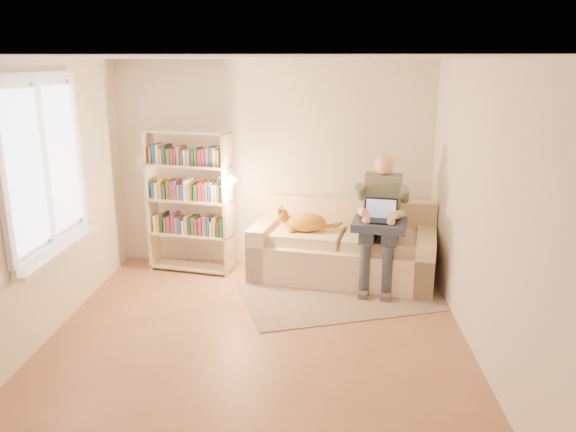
# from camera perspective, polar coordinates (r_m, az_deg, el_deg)

# --- Properties ---
(floor) EXTENTS (4.50, 4.50, 0.00)m
(floor) POSITION_cam_1_polar(r_m,az_deg,el_deg) (5.46, -3.24, -12.64)
(floor) COLOR #8F5E41
(floor) RESTS_ON ground
(ceiling) EXTENTS (4.00, 4.50, 0.02)m
(ceiling) POSITION_cam_1_polar(r_m,az_deg,el_deg) (4.82, -3.72, 15.78)
(ceiling) COLOR white
(ceiling) RESTS_ON wall_back
(wall_left) EXTENTS (0.02, 4.50, 2.60)m
(wall_left) POSITION_cam_1_polar(r_m,az_deg,el_deg) (5.58, -24.30, 0.91)
(wall_left) COLOR silver
(wall_left) RESTS_ON floor
(wall_right) EXTENTS (0.02, 4.50, 2.60)m
(wall_right) POSITION_cam_1_polar(r_m,az_deg,el_deg) (5.15, 19.21, 0.30)
(wall_right) COLOR silver
(wall_right) RESTS_ON floor
(wall_back) EXTENTS (4.00, 0.02, 2.60)m
(wall_back) POSITION_cam_1_polar(r_m,az_deg,el_deg) (7.17, -1.37, 5.25)
(wall_back) COLOR silver
(wall_back) RESTS_ON floor
(wall_front) EXTENTS (4.00, 0.02, 2.60)m
(wall_front) POSITION_cam_1_polar(r_m,az_deg,el_deg) (2.90, -8.72, -10.76)
(wall_front) COLOR silver
(wall_front) RESTS_ON floor
(window) EXTENTS (0.12, 1.52, 1.69)m
(window) POSITION_cam_1_polar(r_m,az_deg,el_deg) (5.72, -23.01, 2.14)
(window) COLOR white
(window) RESTS_ON wall_left
(sofa) EXTENTS (2.32, 1.37, 0.92)m
(sofa) POSITION_cam_1_polar(r_m,az_deg,el_deg) (6.91, 5.64, -3.50)
(sofa) COLOR beige
(sofa) RESTS_ON floor
(person) EXTENTS (0.53, 0.73, 1.54)m
(person) POSITION_cam_1_polar(r_m,az_deg,el_deg) (6.55, 9.44, 0.18)
(person) COLOR slate
(person) RESTS_ON sofa
(cat) EXTENTS (0.78, 0.36, 0.28)m
(cat) POSITION_cam_1_polar(r_m,az_deg,el_deg) (6.76, 1.11, -0.54)
(cat) COLOR #FFA731
(cat) RESTS_ON sofa
(blanket) EXTENTS (0.68, 0.59, 0.09)m
(blanket) POSITION_cam_1_polar(r_m,az_deg,el_deg) (6.43, 9.47, -0.88)
(blanket) COLOR #2B344B
(blanket) RESTS_ON person
(laptop) EXTENTS (0.41, 0.35, 0.33)m
(laptop) POSITION_cam_1_polar(r_m,az_deg,el_deg) (6.41, 9.52, 0.05)
(laptop) COLOR black
(laptop) RESTS_ON blanket
(bookshelf) EXTENTS (1.17, 0.56, 1.79)m
(bookshelf) POSITION_cam_1_polar(r_m,az_deg,el_deg) (6.99, -10.03, 2.14)
(bookshelf) COLOR beige
(bookshelf) RESTS_ON floor
(rug) EXTENTS (2.46, 1.88, 0.01)m
(rug) POSITION_cam_1_polar(r_m,az_deg,el_deg) (6.43, 5.53, -8.13)
(rug) COLOR gray
(rug) RESTS_ON floor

